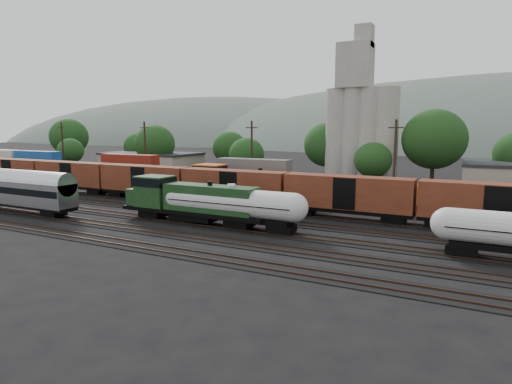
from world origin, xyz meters
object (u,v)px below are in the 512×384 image
at_px(orange_locomotive, 239,183).
at_px(tank_car_a, 232,204).
at_px(green_locomotive, 186,199).
at_px(passenger_coach, 6,187).
at_px(grain_silo, 360,125).

bearing_deg(orange_locomotive, tank_car_a, -63.48).
bearing_deg(green_locomotive, tank_car_a, 0.00).
bearing_deg(green_locomotive, passenger_coach, -168.62).
bearing_deg(passenger_coach, green_locomotive, 11.38).
bearing_deg(green_locomotive, grain_silo, 76.96).
bearing_deg(grain_silo, passenger_coach, -126.75).
xyz_separation_m(tank_car_a, grain_silo, (3.55, 41.00, 8.57)).
height_order(green_locomotive, grain_silo, grain_silo).
bearing_deg(grain_silo, green_locomotive, -103.04).
bearing_deg(orange_locomotive, green_locomotive, -84.16).
distance_m(green_locomotive, passenger_coach, 25.35).
height_order(orange_locomotive, grain_silo, grain_silo).
bearing_deg(passenger_coach, orange_locomotive, 40.62).
distance_m(green_locomotive, orange_locomotive, 15.08).
bearing_deg(passenger_coach, tank_car_a, 9.22).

